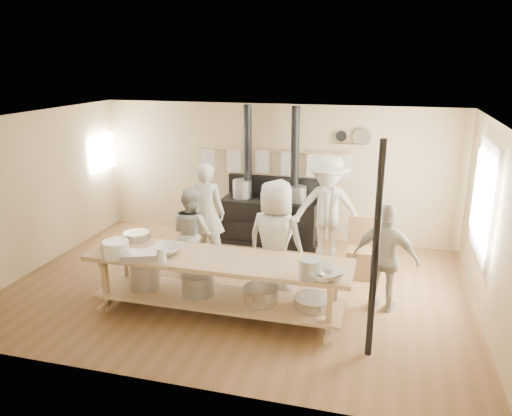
{
  "coord_description": "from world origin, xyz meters",
  "views": [
    {
      "loc": [
        2.11,
        -6.76,
        3.4
      ],
      "look_at": [
        0.24,
        0.2,
        1.24
      ],
      "focal_mm": 35.0,
      "sensor_mm": 36.0,
      "label": 1
    }
  ],
  "objects_px": {
    "chair": "(360,260)",
    "prep_table": "(218,280)",
    "cook_center": "(276,241)",
    "cook_far_left": "(207,213)",
    "cook_left": "(192,233)",
    "roasting_pan": "(140,256)",
    "cook_right": "(386,258)",
    "stove": "(270,216)",
    "cook_by_window": "(327,210)"
  },
  "relations": [
    {
      "from": "roasting_pan",
      "to": "prep_table",
      "type": "bearing_deg",
      "value": 18.86
    },
    {
      "from": "cook_by_window",
      "to": "cook_right",
      "type": "bearing_deg",
      "value": -56.32
    },
    {
      "from": "cook_far_left",
      "to": "roasting_pan",
      "type": "height_order",
      "value": "cook_far_left"
    },
    {
      "from": "cook_left",
      "to": "cook_center",
      "type": "xyz_separation_m",
      "value": [
        1.46,
        -0.41,
        0.15
      ]
    },
    {
      "from": "cook_left",
      "to": "roasting_pan",
      "type": "bearing_deg",
      "value": 112.0
    },
    {
      "from": "cook_left",
      "to": "cook_right",
      "type": "height_order",
      "value": "cook_right"
    },
    {
      "from": "cook_center",
      "to": "chair",
      "type": "xyz_separation_m",
      "value": [
        1.15,
        1.15,
        -0.62
      ]
    },
    {
      "from": "cook_by_window",
      "to": "chair",
      "type": "relative_size",
      "value": 2.01
    },
    {
      "from": "stove",
      "to": "chair",
      "type": "bearing_deg",
      "value": -33.55
    },
    {
      "from": "stove",
      "to": "roasting_pan",
      "type": "xyz_separation_m",
      "value": [
        -0.97,
        -3.35,
        0.38
      ]
    },
    {
      "from": "chair",
      "to": "roasting_pan",
      "type": "height_order",
      "value": "roasting_pan"
    },
    {
      "from": "prep_table",
      "to": "cook_far_left",
      "type": "xyz_separation_m",
      "value": [
        -0.82,
        1.8,
        0.36
      ]
    },
    {
      "from": "cook_left",
      "to": "chair",
      "type": "relative_size",
      "value": 1.58
    },
    {
      "from": "cook_far_left",
      "to": "cook_center",
      "type": "distance_m",
      "value": 1.85
    },
    {
      "from": "stove",
      "to": "cook_far_left",
      "type": "xyz_separation_m",
      "value": [
        -0.82,
        -1.22,
        0.36
      ]
    },
    {
      "from": "prep_table",
      "to": "chair",
      "type": "xyz_separation_m",
      "value": [
        1.8,
        1.83,
        -0.24
      ]
    },
    {
      "from": "roasting_pan",
      "to": "cook_by_window",
      "type": "bearing_deg",
      "value": 50.27
    },
    {
      "from": "cook_left",
      "to": "cook_center",
      "type": "bearing_deg",
      "value": -167.37
    },
    {
      "from": "cook_right",
      "to": "chair",
      "type": "bearing_deg",
      "value": -57.91
    },
    {
      "from": "cook_by_window",
      "to": "cook_far_left",
      "type": "bearing_deg",
      "value": -167.11
    },
    {
      "from": "chair",
      "to": "cook_center",
      "type": "bearing_deg",
      "value": -137.44
    },
    {
      "from": "cook_far_left",
      "to": "chair",
      "type": "relative_size",
      "value": 1.85
    },
    {
      "from": "cook_right",
      "to": "chair",
      "type": "xyz_separation_m",
      "value": [
        -0.39,
        1.07,
        -0.49
      ]
    },
    {
      "from": "roasting_pan",
      "to": "cook_center",
      "type": "bearing_deg",
      "value": 31.78
    },
    {
      "from": "cook_right",
      "to": "prep_table",
      "type": "bearing_deg",
      "value": 31.15
    },
    {
      "from": "cook_by_window",
      "to": "cook_left",
      "type": "bearing_deg",
      "value": -149.59
    },
    {
      "from": "cook_center",
      "to": "cook_right",
      "type": "bearing_deg",
      "value": -164.27
    },
    {
      "from": "stove",
      "to": "cook_far_left",
      "type": "height_order",
      "value": "stove"
    },
    {
      "from": "cook_left",
      "to": "cook_by_window",
      "type": "distance_m",
      "value": 2.32
    },
    {
      "from": "roasting_pan",
      "to": "cook_far_left",
      "type": "bearing_deg",
      "value": 86.02
    },
    {
      "from": "prep_table",
      "to": "cook_far_left",
      "type": "height_order",
      "value": "cook_far_left"
    },
    {
      "from": "chair",
      "to": "roasting_pan",
      "type": "distance_m",
      "value": 3.56
    },
    {
      "from": "stove",
      "to": "chair",
      "type": "height_order",
      "value": "stove"
    },
    {
      "from": "prep_table",
      "to": "cook_center",
      "type": "bearing_deg",
      "value": 45.91
    },
    {
      "from": "cook_center",
      "to": "cook_right",
      "type": "relative_size",
      "value": 1.17
    },
    {
      "from": "cook_by_window",
      "to": "chair",
      "type": "height_order",
      "value": "cook_by_window"
    },
    {
      "from": "cook_center",
      "to": "cook_far_left",
      "type": "bearing_deg",
      "value": -24.81
    },
    {
      "from": "roasting_pan",
      "to": "cook_right",
      "type": "bearing_deg",
      "value": 19.0
    },
    {
      "from": "cook_center",
      "to": "roasting_pan",
      "type": "xyz_separation_m",
      "value": [
        -1.62,
        -1.0,
        -0.0
      ]
    },
    {
      "from": "cook_left",
      "to": "roasting_pan",
      "type": "height_order",
      "value": "cook_left"
    },
    {
      "from": "chair",
      "to": "prep_table",
      "type": "bearing_deg",
      "value": -137.17
    },
    {
      "from": "stove",
      "to": "cook_by_window",
      "type": "distance_m",
      "value": 1.47
    },
    {
      "from": "stove",
      "to": "cook_far_left",
      "type": "distance_m",
      "value": 1.51
    },
    {
      "from": "stove",
      "to": "cook_left",
      "type": "relative_size",
      "value": 1.74
    },
    {
      "from": "chair",
      "to": "cook_far_left",
      "type": "bearing_deg",
      "value": 178.07
    },
    {
      "from": "cook_center",
      "to": "prep_table",
      "type": "bearing_deg",
      "value": 58.51
    },
    {
      "from": "cook_left",
      "to": "cook_center",
      "type": "relative_size",
      "value": 0.83
    },
    {
      "from": "cook_right",
      "to": "chair",
      "type": "height_order",
      "value": "cook_right"
    },
    {
      "from": "cook_far_left",
      "to": "cook_center",
      "type": "bearing_deg",
      "value": 142.42
    },
    {
      "from": "cook_left",
      "to": "stove",
      "type": "bearing_deg",
      "value": -84.14
    }
  ]
}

